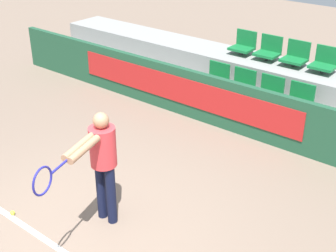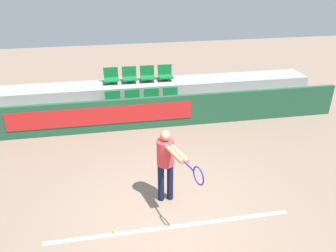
{
  "view_description": "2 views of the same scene",
  "coord_description": "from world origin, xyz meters",
  "px_view_note": "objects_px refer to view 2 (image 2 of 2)",
  "views": [
    {
      "loc": [
        3.89,
        -2.96,
        4.04
      ],
      "look_at": [
        0.04,
        1.83,
        0.91
      ],
      "focal_mm": 50.0,
      "sensor_mm": 36.0,
      "label": 1
    },
    {
      "loc": [
        -0.89,
        -4.82,
        4.45
      ],
      "look_at": [
        0.31,
        1.8,
        1.05
      ],
      "focal_mm": 35.0,
      "sensor_mm": 36.0,
      "label": 2
    }
  ],
  "objects_px": {
    "stadium_chair_3": "(171,97)",
    "stadium_chair_6": "(148,75)",
    "stadium_chair_2": "(152,98)",
    "tennis_ball": "(115,231)",
    "stadium_chair_4": "(111,77)",
    "stadium_chair_5": "(129,76)",
    "stadium_chair_1": "(133,100)",
    "tennis_player": "(167,160)",
    "stadium_chair_0": "(113,101)",
    "stadium_chair_7": "(165,74)"
  },
  "relations": [
    {
      "from": "stadium_chair_7",
      "to": "tennis_ball",
      "type": "xyz_separation_m",
      "value": [
        -1.95,
        -5.79,
        -1.05
      ]
    },
    {
      "from": "stadium_chair_6",
      "to": "stadium_chair_7",
      "type": "relative_size",
      "value": 1.0
    },
    {
      "from": "stadium_chair_2",
      "to": "tennis_player",
      "type": "xyz_separation_m",
      "value": [
        -0.25,
        -4.08,
        0.36
      ]
    },
    {
      "from": "stadium_chair_0",
      "to": "stadium_chair_1",
      "type": "height_order",
      "value": "same"
    },
    {
      "from": "tennis_player",
      "to": "stadium_chair_1",
      "type": "bearing_deg",
      "value": 78.64
    },
    {
      "from": "stadium_chair_5",
      "to": "stadium_chair_6",
      "type": "height_order",
      "value": "same"
    },
    {
      "from": "stadium_chair_0",
      "to": "tennis_ball",
      "type": "relative_size",
      "value": 7.46
    },
    {
      "from": "stadium_chair_3",
      "to": "stadium_chair_6",
      "type": "height_order",
      "value": "stadium_chair_6"
    },
    {
      "from": "stadium_chair_4",
      "to": "stadium_chair_7",
      "type": "xyz_separation_m",
      "value": [
        1.79,
        0.0,
        0.0
      ]
    },
    {
      "from": "stadium_chair_5",
      "to": "tennis_player",
      "type": "xyz_separation_m",
      "value": [
        0.34,
        -5.08,
        -0.08
      ]
    },
    {
      "from": "stadium_chair_7",
      "to": "tennis_ball",
      "type": "bearing_deg",
      "value": -108.6
    },
    {
      "from": "stadium_chair_2",
      "to": "stadium_chair_4",
      "type": "relative_size",
      "value": 1.0
    },
    {
      "from": "stadium_chair_1",
      "to": "tennis_player",
      "type": "height_order",
      "value": "tennis_player"
    },
    {
      "from": "stadium_chair_0",
      "to": "stadium_chair_5",
      "type": "height_order",
      "value": "stadium_chair_5"
    },
    {
      "from": "stadium_chair_5",
      "to": "stadium_chair_7",
      "type": "height_order",
      "value": "same"
    },
    {
      "from": "stadium_chair_2",
      "to": "stadium_chair_5",
      "type": "xyz_separation_m",
      "value": [
        -0.6,
        1.01,
        0.44
      ]
    },
    {
      "from": "stadium_chair_1",
      "to": "tennis_player",
      "type": "distance_m",
      "value": 4.11
    },
    {
      "from": "stadium_chair_5",
      "to": "tennis_ball",
      "type": "height_order",
      "value": "stadium_chair_5"
    },
    {
      "from": "stadium_chair_5",
      "to": "tennis_player",
      "type": "bearing_deg",
      "value": -86.13
    },
    {
      "from": "stadium_chair_1",
      "to": "stadium_chair_2",
      "type": "bearing_deg",
      "value": 0.0
    },
    {
      "from": "stadium_chair_3",
      "to": "tennis_player",
      "type": "bearing_deg",
      "value": -101.73
    },
    {
      "from": "stadium_chair_4",
      "to": "stadium_chair_5",
      "type": "distance_m",
      "value": 0.6
    },
    {
      "from": "tennis_ball",
      "to": "stadium_chair_4",
      "type": "bearing_deg",
      "value": 88.38
    },
    {
      "from": "stadium_chair_2",
      "to": "stadium_chair_3",
      "type": "distance_m",
      "value": 0.6
    },
    {
      "from": "stadium_chair_0",
      "to": "stadium_chair_2",
      "type": "relative_size",
      "value": 1.0
    },
    {
      "from": "stadium_chair_3",
      "to": "stadium_chair_6",
      "type": "relative_size",
      "value": 1.0
    },
    {
      "from": "stadium_chair_0",
      "to": "stadium_chair_7",
      "type": "relative_size",
      "value": 1.0
    },
    {
      "from": "stadium_chair_3",
      "to": "tennis_ball",
      "type": "height_order",
      "value": "stadium_chair_3"
    },
    {
      "from": "stadium_chair_2",
      "to": "stadium_chair_5",
      "type": "distance_m",
      "value": 1.25
    },
    {
      "from": "stadium_chair_3",
      "to": "tennis_ball",
      "type": "bearing_deg",
      "value": -112.16
    },
    {
      "from": "stadium_chair_0",
      "to": "tennis_player",
      "type": "relative_size",
      "value": 0.31
    },
    {
      "from": "stadium_chair_0",
      "to": "stadium_chair_5",
      "type": "bearing_deg",
      "value": 59.41
    },
    {
      "from": "stadium_chair_5",
      "to": "tennis_ball",
      "type": "relative_size",
      "value": 7.46
    },
    {
      "from": "stadium_chair_7",
      "to": "stadium_chair_0",
      "type": "bearing_deg",
      "value": -150.58
    },
    {
      "from": "stadium_chair_2",
      "to": "stadium_chair_3",
      "type": "relative_size",
      "value": 1.0
    },
    {
      "from": "stadium_chair_2",
      "to": "tennis_ball",
      "type": "relative_size",
      "value": 7.46
    },
    {
      "from": "stadium_chair_5",
      "to": "tennis_player",
      "type": "distance_m",
      "value": 5.1
    },
    {
      "from": "stadium_chair_0",
      "to": "stadium_chair_1",
      "type": "bearing_deg",
      "value": 0.0
    },
    {
      "from": "stadium_chair_5",
      "to": "stadium_chair_6",
      "type": "bearing_deg",
      "value": 0.0
    },
    {
      "from": "stadium_chair_6",
      "to": "stadium_chair_4",
      "type": "bearing_deg",
      "value": 180.0
    },
    {
      "from": "stadium_chair_0",
      "to": "stadium_chair_6",
      "type": "distance_m",
      "value": 1.62
    },
    {
      "from": "stadium_chair_3",
      "to": "stadium_chair_2",
      "type": "bearing_deg",
      "value": 180.0
    },
    {
      "from": "stadium_chair_6",
      "to": "stadium_chair_7",
      "type": "bearing_deg",
      "value": 0.0
    },
    {
      "from": "tennis_player",
      "to": "tennis_ball",
      "type": "bearing_deg",
      "value": -163.41
    },
    {
      "from": "stadium_chair_7",
      "to": "tennis_player",
      "type": "relative_size",
      "value": 0.31
    },
    {
      "from": "stadium_chair_3",
      "to": "stadium_chair_6",
      "type": "bearing_deg",
      "value": 120.59
    },
    {
      "from": "tennis_ball",
      "to": "stadium_chair_5",
      "type": "bearing_deg",
      "value": 82.54
    },
    {
      "from": "stadium_chair_1",
      "to": "stadium_chair_3",
      "type": "height_order",
      "value": "same"
    },
    {
      "from": "stadium_chair_5",
      "to": "stadium_chair_3",
      "type": "bearing_deg",
      "value": -40.23
    },
    {
      "from": "stadium_chair_6",
      "to": "tennis_ball",
      "type": "distance_m",
      "value": 6.04
    }
  ]
}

